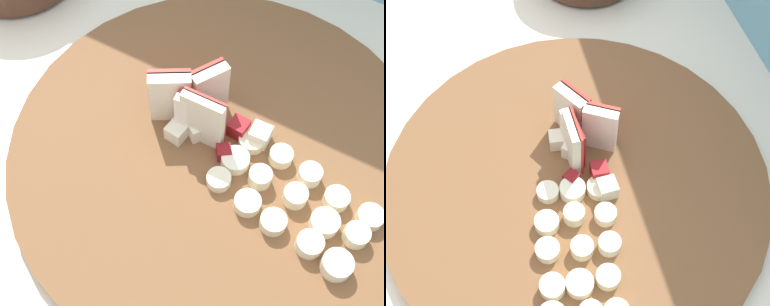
# 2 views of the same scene
# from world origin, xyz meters

# --- Properties ---
(tiled_countertop) EXTENTS (1.35, 0.75, 0.91)m
(tiled_countertop) POSITION_xyz_m (0.00, -0.00, 0.45)
(tiled_countertop) COLOR silver
(tiled_countertop) RESTS_ON ground
(tile_backsplash) EXTENTS (2.40, 0.04, 1.29)m
(tile_backsplash) POSITION_xyz_m (0.00, 0.40, 0.65)
(tile_backsplash) COLOR #6BADC6
(tile_backsplash) RESTS_ON ground
(cutting_board) EXTENTS (0.43, 0.43, 0.02)m
(cutting_board) POSITION_xyz_m (0.11, 0.09, 0.91)
(cutting_board) COLOR brown
(cutting_board) RESTS_ON tiled_countertop
(apple_wedge_fan) EXTENTS (0.09, 0.06, 0.06)m
(apple_wedge_fan) POSITION_xyz_m (0.07, 0.10, 0.95)
(apple_wedge_fan) COLOR #B22D23
(apple_wedge_fan) RESTS_ON cutting_board
(apple_dice_pile) EXTENTS (0.09, 0.06, 0.02)m
(apple_dice_pile) POSITION_xyz_m (0.10, 0.10, 0.93)
(apple_dice_pile) COLOR #EFE5CC
(apple_dice_pile) RESTS_ON cutting_board
(banana_slice_rows) EXTENTS (0.16, 0.11, 0.02)m
(banana_slice_rows) POSITION_xyz_m (0.20, 0.07, 0.93)
(banana_slice_rows) COLOR #F4EAC6
(banana_slice_rows) RESTS_ON cutting_board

